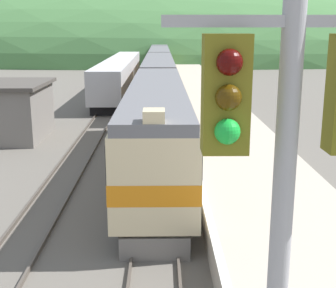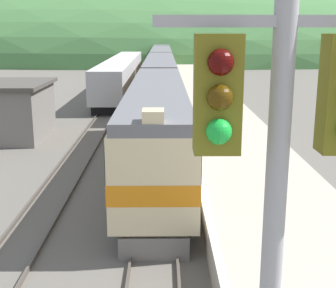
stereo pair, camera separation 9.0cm
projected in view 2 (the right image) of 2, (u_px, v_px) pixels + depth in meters
The scene contains 10 objects.
track_main at pixel (161, 75), 71.98m from camera, with size 1.52×180.00×0.16m.
track_siding at pixel (133, 75), 71.94m from camera, with size 1.52×180.00×0.16m.
platform at pixel (199, 88), 52.50m from camera, with size 5.23×140.00×1.01m.
distant_hills at pixel (162, 56), 122.99m from camera, with size 195.16×87.82×39.80m.
express_train_lead_car at pixel (157, 125), 23.03m from camera, with size 2.85×19.55×4.66m.
carriage_second at pixel (160, 79), 43.99m from camera, with size 2.84×21.39×4.30m.
carriage_third at pixel (161, 63), 65.60m from camera, with size 2.84×21.39×4.30m.
carriage_fourth at pixel (162, 54), 87.22m from camera, with size 2.84×21.39×4.30m.
siding_train at pixel (122, 74), 53.43m from camera, with size 2.90×33.11×3.66m.
signal_mast_main at pixel (274, 226), 4.28m from camera, with size 2.20×0.42×7.92m.
Camera 2 is at (0.30, -2.45, 6.96)m, focal length 50.00 mm.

